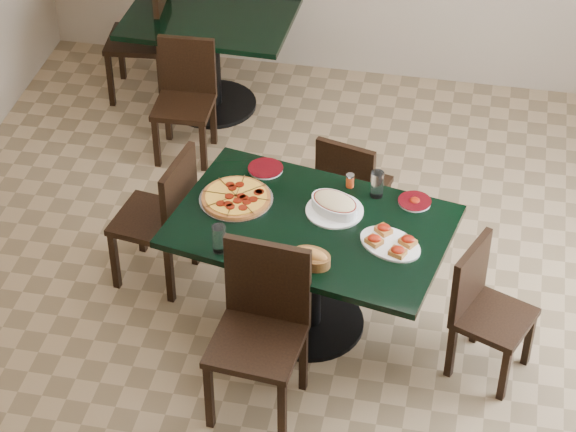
% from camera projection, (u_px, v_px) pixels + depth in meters
% --- Properties ---
extents(floor, '(5.50, 5.50, 0.00)m').
position_uv_depth(floor, '(300.00, 312.00, 6.59)').
color(floor, '#89704F').
rests_on(floor, ground).
extents(room_shell, '(5.50, 5.50, 5.50)m').
position_uv_depth(room_shell, '(513.00, 12.00, 7.02)').
color(room_shell, silver).
rests_on(room_shell, floor).
extents(main_table, '(1.62, 1.21, 0.75)m').
position_uv_depth(main_table, '(311.00, 249.00, 6.16)').
color(main_table, black).
rests_on(main_table, floor).
extents(back_table, '(1.19, 0.88, 0.75)m').
position_uv_depth(back_table, '(211.00, 44.00, 7.99)').
color(back_table, black).
rests_on(back_table, floor).
extents(chair_far, '(0.45, 0.45, 0.80)m').
position_uv_depth(chair_far, '(350.00, 186.00, 6.83)').
color(chair_far, black).
rests_on(chair_far, floor).
extents(chair_near, '(0.49, 0.49, 0.97)m').
position_uv_depth(chair_near, '(262.00, 321.00, 5.75)').
color(chair_near, black).
rests_on(chair_near, floor).
extents(chair_right, '(0.49, 0.49, 0.81)m').
position_uv_depth(chair_right, '(483.00, 305.00, 5.99)').
color(chair_right, black).
rests_on(chair_right, floor).
extents(chair_left, '(0.48, 0.48, 0.90)m').
position_uv_depth(chair_left, '(164.00, 213.00, 6.52)').
color(chair_left, black).
rests_on(chair_left, floor).
extents(back_chair_near, '(0.40, 0.40, 0.83)m').
position_uv_depth(back_chair_near, '(185.00, 92.00, 7.61)').
color(back_chair_near, black).
rests_on(back_chair_near, floor).
extents(back_chair_left, '(0.48, 0.48, 0.94)m').
position_uv_depth(back_chair_left, '(149.00, 31.00, 8.13)').
color(back_chair_left, black).
rests_on(back_chair_left, floor).
extents(pepperoni_pizza, '(0.41, 0.41, 0.04)m').
position_uv_depth(pepperoni_pizza, '(236.00, 198.00, 6.19)').
color(pepperoni_pizza, '#ACACB2').
rests_on(pepperoni_pizza, main_table).
extents(lasagna_casserole, '(0.34, 0.32, 0.09)m').
position_uv_depth(lasagna_casserole, '(335.00, 205.00, 6.10)').
color(lasagna_casserole, white).
rests_on(lasagna_casserole, main_table).
extents(bread_basket, '(0.24, 0.19, 0.09)m').
position_uv_depth(bread_basket, '(311.00, 257.00, 5.76)').
color(bread_basket, brown).
rests_on(bread_basket, main_table).
extents(bruschetta_platter, '(0.43, 0.38, 0.05)m').
position_uv_depth(bruschetta_platter, '(390.00, 242.00, 5.89)').
color(bruschetta_platter, white).
rests_on(bruschetta_platter, main_table).
extents(side_plate_near, '(0.16, 0.16, 0.02)m').
position_uv_depth(side_plate_near, '(250.00, 252.00, 5.85)').
color(side_plate_near, white).
rests_on(side_plate_near, main_table).
extents(side_plate_far_r, '(0.18, 0.18, 0.03)m').
position_uv_depth(side_plate_far_r, '(415.00, 201.00, 6.18)').
color(side_plate_far_r, white).
rests_on(side_plate_far_r, main_table).
extents(side_plate_far_l, '(0.20, 0.20, 0.02)m').
position_uv_depth(side_plate_far_l, '(266.00, 169.00, 6.42)').
color(side_plate_far_l, white).
rests_on(side_plate_far_l, main_table).
extents(napkin_setting, '(0.16, 0.16, 0.01)m').
position_uv_depth(napkin_setting, '(252.00, 253.00, 5.85)').
color(napkin_setting, white).
rests_on(napkin_setting, main_table).
extents(water_glass_a, '(0.07, 0.07, 0.16)m').
position_uv_depth(water_glass_a, '(377.00, 184.00, 6.19)').
color(water_glass_a, silver).
rests_on(water_glass_a, main_table).
extents(water_glass_b, '(0.07, 0.07, 0.16)m').
position_uv_depth(water_glass_b, '(219.00, 239.00, 5.82)').
color(water_glass_b, silver).
rests_on(water_glass_b, main_table).
extents(pepper_shaker, '(0.05, 0.05, 0.08)m').
position_uv_depth(pepper_shaker, '(350.00, 180.00, 6.28)').
color(pepper_shaker, '#BE3514').
rests_on(pepper_shaker, main_table).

